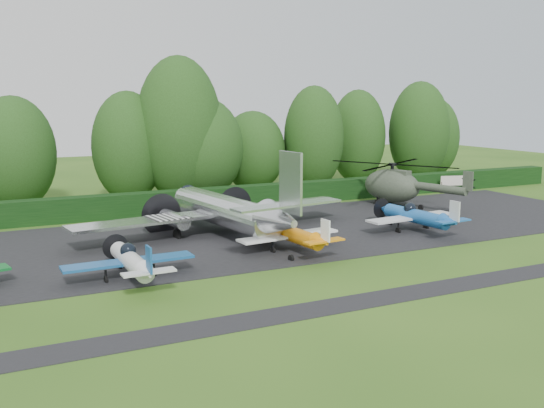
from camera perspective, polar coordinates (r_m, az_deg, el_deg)
name	(u,v)px	position (r m, az deg, el deg)	size (l,w,h in m)	color
ground	(277,275)	(34.76, 0.45, -6.68)	(160.00, 160.00, 0.00)	#2A5016
apron	(215,239)	(43.65, -5.39, -3.29)	(70.00, 18.00, 0.01)	black
taxiway_verge	(332,307)	(29.76, 5.64, -9.60)	(70.00, 2.00, 0.00)	black
hedgerow	(171,213)	(53.89, -9.50, -0.86)	(90.00, 1.60, 2.00)	black
transport_plane	(225,211)	(43.75, -4.41, -0.63)	(21.90, 16.80, 7.02)	silver
light_plane_white	(131,261)	(34.18, -13.12, -5.21)	(7.25, 7.62, 2.78)	silver
light_plane_orange	(293,234)	(39.71, 1.95, -2.86)	(7.23, 7.60, 2.78)	orange
light_plane_blue	(416,216)	(46.75, 13.37, -1.10)	(7.68, 8.07, 2.95)	#1A58A1
helicopter	(392,183)	(57.82, 11.26, 1.96)	(12.43, 14.55, 4.00)	#343C2E
sign_board	(455,181)	(67.26, 16.86, 2.05)	(3.32, 0.12, 1.87)	#3F3326
tree_1	(179,129)	(59.79, -8.71, 6.98)	(8.32, 8.32, 14.05)	black
tree_3	(253,151)	(65.83, -1.82, 4.99)	(7.05, 7.05, 8.67)	black
tree_4	(433,138)	(80.18, 14.90, 6.04)	(6.63, 6.63, 10.08)	black
tree_5	(419,132)	(75.62, 13.67, 6.62)	(7.24, 7.24, 12.03)	black
tree_6	(128,147)	(59.99, -13.37, 5.23)	(6.93, 6.93, 10.71)	black
tree_7	(358,137)	(72.53, 8.05, 6.28)	(6.59, 6.59, 11.02)	black
tree_9	(314,138)	(66.81, 3.95, 6.21)	(6.56, 6.56, 11.38)	black
tree_11	(14,153)	(58.91, -23.10, 4.41)	(7.28, 7.28, 10.24)	black
tree_13	(200,148)	(60.68, -6.76, 5.26)	(8.61, 8.61, 10.23)	black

